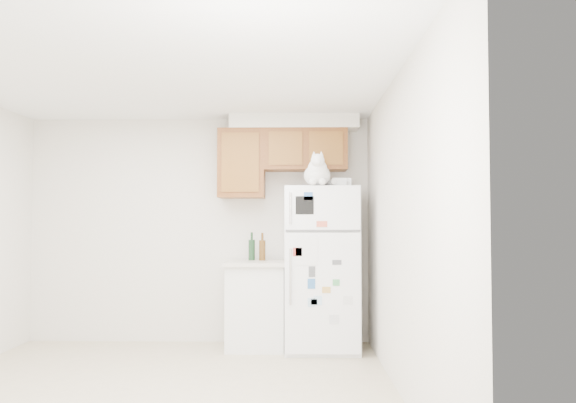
{
  "coord_description": "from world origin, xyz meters",
  "views": [
    {
      "loc": [
        1.11,
        -4.31,
        1.32
      ],
      "look_at": [
        1.01,
        1.55,
        1.55
      ],
      "focal_mm": 35.0,
      "sensor_mm": 36.0,
      "label": 1
    }
  ],
  "objects_px": {
    "bottle_amber": "(262,247)",
    "base_counter": "(256,304)",
    "cat": "(317,173)",
    "storage_box_front": "(339,183)",
    "bottle_green": "(252,246)",
    "storage_box_back": "(343,183)",
    "refrigerator": "(321,268)"
  },
  "relations": [
    {
      "from": "cat",
      "to": "bottle_green",
      "type": "xyz_separation_m",
      "value": [
        -0.7,
        0.47,
        -0.76
      ]
    },
    {
      "from": "base_counter",
      "to": "storage_box_back",
      "type": "xyz_separation_m",
      "value": [
        0.93,
        -0.0,
        1.29
      ]
    },
    {
      "from": "bottle_amber",
      "to": "refrigerator",
      "type": "bearing_deg",
      "value": -15.91
    },
    {
      "from": "storage_box_back",
      "to": "bottle_green",
      "type": "distance_m",
      "value": 1.21
    },
    {
      "from": "refrigerator",
      "to": "base_counter",
      "type": "xyz_separation_m",
      "value": [
        -0.69,
        0.07,
        -0.39
      ]
    },
    {
      "from": "storage_box_front",
      "to": "bottle_green",
      "type": "height_order",
      "value": "storage_box_front"
    },
    {
      "from": "base_counter",
      "to": "storage_box_back",
      "type": "distance_m",
      "value": 1.59
    },
    {
      "from": "storage_box_front",
      "to": "cat",
      "type": "bearing_deg",
      "value": -145.7
    },
    {
      "from": "bottle_green",
      "to": "bottle_amber",
      "type": "relative_size",
      "value": 1.02
    },
    {
      "from": "base_counter",
      "to": "bottle_green",
      "type": "xyz_separation_m",
      "value": [
        -0.06,
        0.14,
        0.61
      ]
    },
    {
      "from": "storage_box_back",
      "to": "bottle_green",
      "type": "xyz_separation_m",
      "value": [
        -0.99,
        0.14,
        -0.68
      ]
    },
    {
      "from": "cat",
      "to": "bottle_amber",
      "type": "distance_m",
      "value": 1.05
    },
    {
      "from": "bottle_amber",
      "to": "storage_box_back",
      "type": "bearing_deg",
      "value": -7.26
    },
    {
      "from": "bottle_green",
      "to": "bottle_amber",
      "type": "bearing_deg",
      "value": -15.46
    },
    {
      "from": "storage_box_back",
      "to": "storage_box_front",
      "type": "relative_size",
      "value": 1.2
    },
    {
      "from": "base_counter",
      "to": "storage_box_front",
      "type": "relative_size",
      "value": 6.13
    },
    {
      "from": "refrigerator",
      "to": "base_counter",
      "type": "bearing_deg",
      "value": 173.91
    },
    {
      "from": "refrigerator",
      "to": "storage_box_back",
      "type": "height_order",
      "value": "storage_box_back"
    },
    {
      "from": "cat",
      "to": "storage_box_back",
      "type": "height_order",
      "value": "cat"
    },
    {
      "from": "storage_box_back",
      "to": "bottle_green",
      "type": "height_order",
      "value": "storage_box_back"
    },
    {
      "from": "refrigerator",
      "to": "base_counter",
      "type": "distance_m",
      "value": 0.79
    },
    {
      "from": "cat",
      "to": "storage_box_front",
      "type": "relative_size",
      "value": 3.23
    },
    {
      "from": "bottle_green",
      "to": "bottle_amber",
      "type": "distance_m",
      "value": 0.12
    },
    {
      "from": "base_counter",
      "to": "bottle_green",
      "type": "distance_m",
      "value": 0.63
    },
    {
      "from": "bottle_amber",
      "to": "cat",
      "type": "bearing_deg",
      "value": -36.93
    },
    {
      "from": "cat",
      "to": "bottle_amber",
      "type": "xyz_separation_m",
      "value": [
        -0.58,
        0.44,
        -0.76
      ]
    },
    {
      "from": "refrigerator",
      "to": "bottle_green",
      "type": "height_order",
      "value": "refrigerator"
    },
    {
      "from": "cat",
      "to": "bottle_green",
      "type": "height_order",
      "value": "cat"
    },
    {
      "from": "storage_box_front",
      "to": "bottle_amber",
      "type": "distance_m",
      "value": 1.09
    },
    {
      "from": "cat",
      "to": "bottle_green",
      "type": "bearing_deg",
      "value": 146.11
    },
    {
      "from": "storage_box_front",
      "to": "bottle_green",
      "type": "bearing_deg",
      "value": 158.84
    },
    {
      "from": "bottle_amber",
      "to": "base_counter",
      "type": "bearing_deg",
      "value": -118.09
    }
  ]
}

